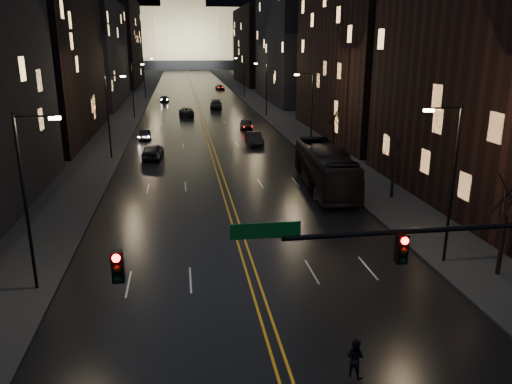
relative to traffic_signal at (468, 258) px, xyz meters
name	(u,v)px	position (x,y,z in m)	size (l,w,h in m)	color
road	(192,87)	(-5.91, 130.00, -5.09)	(20.00, 320.00, 0.02)	black
sidewalk_left	(141,88)	(-19.91, 130.00, -5.02)	(8.00, 320.00, 0.16)	black
sidewalk_right	(241,86)	(8.09, 130.00, -5.02)	(8.00, 320.00, 0.16)	black
center_line	(192,87)	(-5.91, 130.00, -5.08)	(0.62, 320.00, 0.01)	orange
building_left_mid	(33,26)	(-26.91, 54.00, 8.90)	(12.00, 30.00, 28.00)	black
building_left_far	(89,53)	(-26.91, 92.00, 4.90)	(12.00, 34.00, 20.00)	black
building_left_dist	(116,43)	(-26.91, 140.00, 6.90)	(12.00, 40.00, 24.00)	black
building_right_mid	(296,38)	(15.09, 92.00, 7.90)	(12.00, 34.00, 26.00)	black
building_right_dist	(260,46)	(15.09, 140.00, 5.90)	(12.00, 40.00, 22.00)	black
capitol	(184,32)	(-5.91, 250.00, 12.05)	(90.00, 50.00, 58.50)	black
traffic_signal	(468,258)	(0.00, 0.00, 0.00)	(17.29, 0.45, 7.00)	black
streetlamp_right_near	(450,177)	(4.91, 10.00, -0.02)	(2.13, 0.25, 9.00)	black
streetlamp_left_near	(28,194)	(-16.72, 10.00, -0.02)	(2.13, 0.25, 9.00)	black
streetlamp_right_mid	(310,108)	(4.91, 40.00, -0.02)	(2.13, 0.25, 9.00)	black
streetlamp_left_mid	(110,112)	(-16.72, 40.00, -0.02)	(2.13, 0.25, 9.00)	black
streetlamp_right_far	(265,86)	(4.91, 70.00, -0.02)	(2.13, 0.25, 9.00)	black
streetlamp_left_far	(134,87)	(-16.72, 70.00, -0.02)	(2.13, 0.25, 9.00)	black
streetlamp_right_dist	(243,75)	(4.91, 100.00, -0.02)	(2.13, 0.25, 9.00)	black
streetlamp_left_dist	(145,76)	(-16.72, 100.00, -0.02)	(2.13, 0.25, 9.00)	black
tree_right_near	(509,196)	(7.09, 8.00, -0.58)	(2.40, 2.40, 6.65)	black
tree_right_mid	(396,143)	(7.09, 22.00, -0.58)	(2.40, 2.40, 6.65)	black
tree_right_far	(334,115)	(7.09, 38.00, -0.58)	(2.40, 2.40, 6.65)	black
bus	(325,168)	(2.59, 25.67, -3.29)	(3.04, 12.99, 3.62)	black
oncoming_car_a	(153,151)	(-12.52, 39.71, -4.26)	(1.99, 4.96, 1.69)	black
oncoming_car_b	(145,134)	(-14.09, 51.20, -4.44)	(1.40, 4.02, 1.32)	black
oncoming_car_c	(186,112)	(-8.41, 71.93, -4.37)	(2.43, 5.28, 1.47)	black
oncoming_car_d	(164,99)	(-12.63, 94.05, -4.45)	(1.83, 4.49, 1.30)	black
receding_car_a	(254,139)	(-0.58, 45.54, -4.33)	(1.64, 4.69, 1.55)	black
receding_car_b	(246,124)	(-0.11, 56.84, -4.33)	(1.83, 4.55, 1.55)	black
receding_car_c	(216,105)	(-2.70, 80.76, -4.31)	(2.23, 5.48, 1.59)	black
receding_car_d	(220,87)	(1.30, 121.27, -4.48)	(2.08, 4.51, 1.25)	black
pedestrian_b	(355,358)	(-3.31, 1.15, -4.32)	(0.76, 0.42, 1.56)	black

